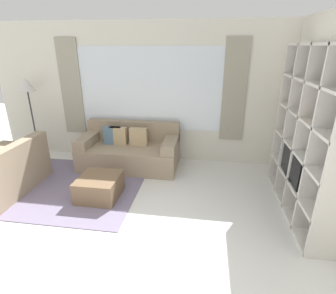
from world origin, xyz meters
TOP-DOWN VIEW (x-y plane):
  - ground_plane at (0.00, 0.00)m, footprint 16.00×16.00m
  - wall_back at (0.00, 3.42)m, footprint 6.50×0.11m
  - wall_right at (2.69, 1.69)m, footprint 0.07×4.58m
  - area_rug at (-1.02, 1.93)m, footprint 2.22×2.06m
  - shelving_unit at (2.51, 1.83)m, footprint 0.34×2.03m
  - couch_main at (-0.33, 2.91)m, footprint 1.87×0.93m
  - ottoman at (-0.47, 1.70)m, footprint 0.62×0.65m
  - floor_lamp at (-2.43, 3.10)m, footprint 0.32×0.32m

SIDE VIEW (x-z plane):
  - ground_plane at x=0.00m, z-range 0.00..0.00m
  - area_rug at x=-1.02m, z-range 0.00..0.01m
  - ottoman at x=-0.47m, z-range 0.00..0.35m
  - couch_main at x=-0.33m, z-range -0.11..0.73m
  - shelving_unit at x=2.51m, z-range -0.01..2.27m
  - wall_right at x=2.69m, z-range 0.00..2.70m
  - wall_back at x=0.00m, z-range 0.01..2.71m
  - floor_lamp at x=-2.43m, z-range 0.59..2.25m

